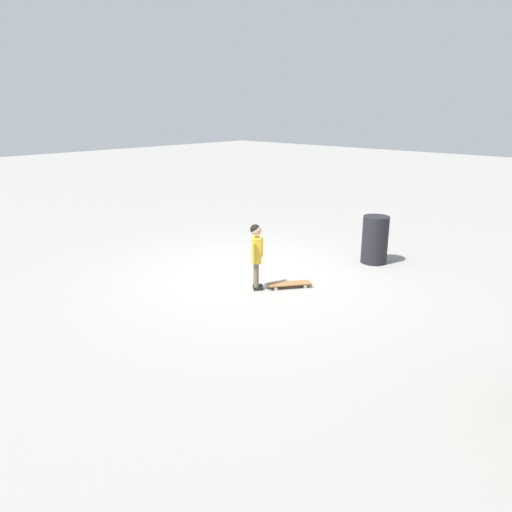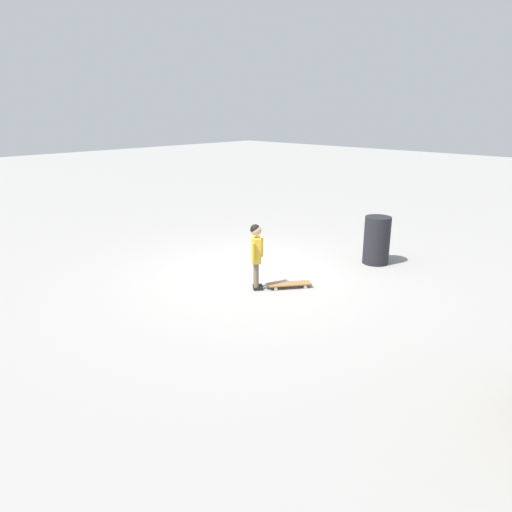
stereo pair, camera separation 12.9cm
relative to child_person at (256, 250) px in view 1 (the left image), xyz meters
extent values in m
plane|color=gray|center=(-0.45, -0.42, -0.66)|extent=(50.00, 50.00, 0.00)
cylinder|color=brown|center=(-0.03, -0.04, -0.42)|extent=(0.08, 0.08, 0.42)
cube|color=black|center=(-0.06, -0.02, -0.63)|extent=(0.17, 0.16, 0.05)
cylinder|color=brown|center=(0.04, 0.04, -0.42)|extent=(0.08, 0.08, 0.42)
cube|color=black|center=(0.01, 0.06, -0.63)|extent=(0.17, 0.16, 0.05)
cube|color=gold|center=(0.00, 0.00, -0.01)|extent=(0.26, 0.27, 0.40)
cylinder|color=gold|center=(-0.18, -0.05, -0.01)|extent=(0.06, 0.06, 0.32)
cylinder|color=gold|center=(0.15, 0.08, -0.01)|extent=(0.06, 0.06, 0.32)
sphere|color=tan|center=(0.00, 0.00, 0.31)|extent=(0.17, 0.17, 0.17)
sphere|color=black|center=(0.01, -0.01, 0.32)|extent=(0.16, 0.16, 0.16)
cube|color=olive|center=(-0.41, 0.35, -0.59)|extent=(0.68, 0.56, 0.02)
cube|color=#B7B7BC|center=(-0.61, 0.49, -0.61)|extent=(0.09, 0.11, 0.02)
cube|color=#B7B7BC|center=(-0.21, 0.21, -0.61)|extent=(0.09, 0.11, 0.02)
cylinder|color=beige|center=(-0.65, 0.43, -0.63)|extent=(0.06, 0.06, 0.06)
cylinder|color=beige|center=(-0.56, 0.55, -0.63)|extent=(0.06, 0.06, 0.06)
cylinder|color=beige|center=(-0.25, 0.15, -0.63)|extent=(0.06, 0.06, 0.06)
cylinder|color=beige|center=(-0.17, 0.27, -0.63)|extent=(0.06, 0.06, 0.06)
cylinder|color=black|center=(-2.50, 0.68, -0.22)|extent=(0.48, 0.48, 0.88)
camera|label=1|loc=(5.22, 4.86, 2.12)|focal=33.47mm
camera|label=2|loc=(5.14, 4.96, 2.12)|focal=33.47mm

